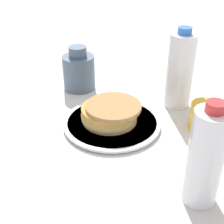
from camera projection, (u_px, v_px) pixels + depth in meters
The scene contains 7 objects.
ground_plane at pixel (110, 121), 0.84m from camera, with size 4.00×4.00×0.00m, color silver.
plate at pixel (112, 123), 0.82m from camera, with size 0.26×0.26×0.01m.
pancake_stack at pixel (110, 113), 0.81m from camera, with size 0.16×0.15×0.05m.
juice_glass at pixel (205, 117), 0.80m from camera, with size 0.08×0.08×0.07m.
cream_jug at pixel (79, 71), 0.98m from camera, with size 0.10×0.10×0.14m.
water_bottle_near at pixel (205, 158), 0.55m from camera, with size 0.07×0.07×0.21m.
water_bottle_mid at pixel (180, 71), 0.86m from camera, with size 0.07×0.07×0.23m.
Camera 1 is at (0.57, -0.43, 0.46)m, focal length 50.00 mm.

